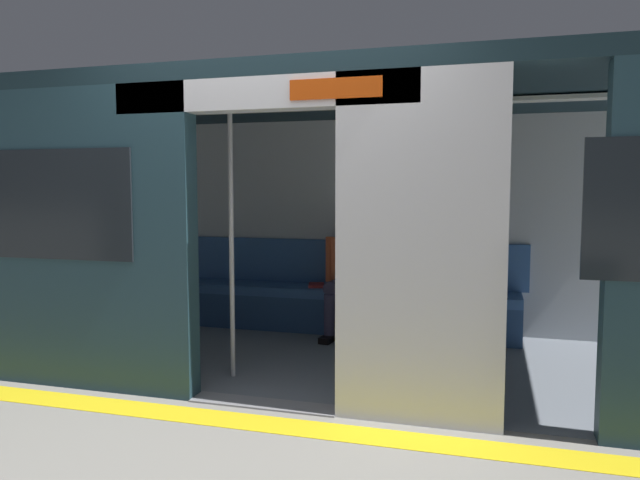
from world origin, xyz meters
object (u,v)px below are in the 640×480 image
bench_seat (340,299)px  handbag (395,281)px  grab_pole_door (231,239)px  grab_pole_far (351,241)px  book (316,285)px  train_car (305,183)px  person_seated (350,267)px

bench_seat → handbag: bearing=-175.0°
grab_pole_door → grab_pole_far: size_ratio=1.00×
book → grab_pole_door: (0.18, 1.60, 0.59)m
train_car → person_seated: train_car is taller
train_car → grab_pole_door: (0.37, 0.63, -0.42)m
bench_seat → grab_pole_door: grab_pole_door is taller
bench_seat → grab_pole_far: 1.67m
handbag → bench_seat: bearing=5.0°
person_seated → book: (0.37, -0.09, -0.21)m
grab_pole_far → train_car: bearing=-45.8°
bench_seat → person_seated: size_ratio=2.90×
book → handbag: bearing=166.1°
bench_seat → handbag: handbag is taller
bench_seat → grab_pole_far: grab_pole_far is taller
train_car → bench_seat: 1.46m
handbag → person_seated: bearing=13.4°
handbag → grab_pole_far: grab_pole_far is taller
bench_seat → grab_pole_far: size_ratio=1.63×
person_seated → grab_pole_door: (0.55, 1.51, 0.38)m
handbag → grab_pole_far: bearing=86.5°
grab_pole_door → grab_pole_far: same height
bench_seat → person_seated: bearing=154.9°
grab_pole_far → bench_seat: bearing=-73.2°
person_seated → grab_pole_door: grab_pole_door is taller
bench_seat → handbag: size_ratio=13.02×
grab_pole_door → book: bearing=-96.5°
person_seated → grab_pole_far: size_ratio=0.56×
train_car → bench_seat: bearing=-94.2°
train_car → bench_seat: size_ratio=1.89×
train_car → book: 1.41m
handbag → grab_pole_door: (0.97, 1.61, 0.52)m
train_car → book: bearing=-79.0°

